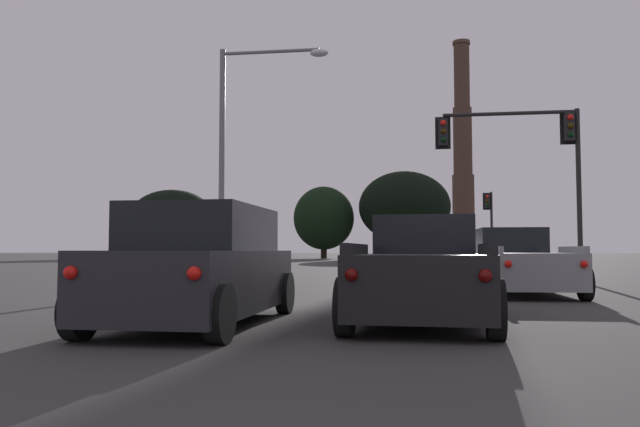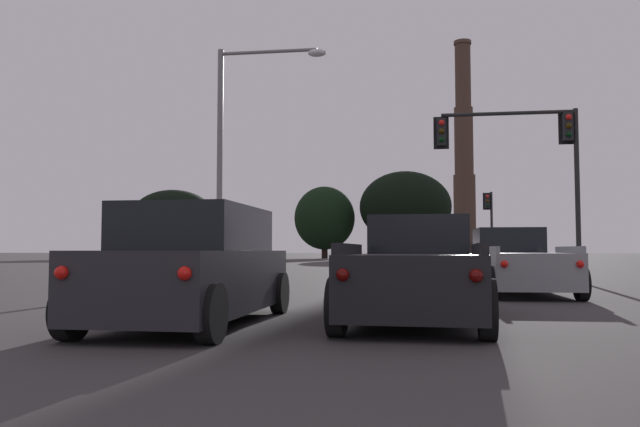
{
  "view_description": "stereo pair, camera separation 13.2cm",
  "coord_description": "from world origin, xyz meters",
  "px_view_note": "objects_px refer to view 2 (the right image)",
  "views": [
    {
      "loc": [
        0.02,
        -0.27,
        1.16
      ],
      "look_at": [
        -6.78,
        46.81,
        3.99
      ],
      "focal_mm": 35.0,
      "sensor_mm": 36.0,
      "label": 1
    },
    {
      "loc": [
        0.15,
        -0.25,
        1.16
      ],
      "look_at": [
        -6.78,
        46.81,
        3.99
      ],
      "focal_mm": 35.0,
      "sensor_mm": 36.0,
      "label": 2
    }
  ],
  "objects_px": {
    "street_lamp": "(238,136)",
    "smokestack": "(464,171)",
    "suv_left_lane_second": "(195,267)",
    "traffic_light_far_right": "(490,217)",
    "pickup_truck_right_lane_front": "(517,264)",
    "traffic_light_overhead_right": "(529,150)",
    "pickup_truck_center_lane_second": "(417,271)"
  },
  "relations": [
    {
      "from": "pickup_truck_center_lane_second",
      "to": "smokestack",
      "type": "bearing_deg",
      "value": 87.39
    },
    {
      "from": "pickup_truck_right_lane_front",
      "to": "traffic_light_overhead_right",
      "type": "xyz_separation_m",
      "value": [
        1.51,
        6.23,
        4.08
      ]
    },
    {
      "from": "pickup_truck_right_lane_front",
      "to": "street_lamp",
      "type": "distance_m",
      "value": 10.27
    },
    {
      "from": "suv_left_lane_second",
      "to": "pickup_truck_right_lane_front",
      "type": "bearing_deg",
      "value": 53.3
    },
    {
      "from": "pickup_truck_right_lane_front",
      "to": "street_lamp",
      "type": "height_order",
      "value": "street_lamp"
    },
    {
      "from": "smokestack",
      "to": "pickup_truck_right_lane_front",
      "type": "bearing_deg",
      "value": -94.03
    },
    {
      "from": "pickup_truck_center_lane_second",
      "to": "street_lamp",
      "type": "bearing_deg",
      "value": 123.82
    },
    {
      "from": "pickup_truck_right_lane_front",
      "to": "traffic_light_overhead_right",
      "type": "height_order",
      "value": "traffic_light_overhead_right"
    },
    {
      "from": "suv_left_lane_second",
      "to": "street_lamp",
      "type": "height_order",
      "value": "street_lamp"
    },
    {
      "from": "suv_left_lane_second",
      "to": "street_lamp",
      "type": "xyz_separation_m",
      "value": [
        -2.55,
        11.31,
        4.23
      ]
    },
    {
      "from": "traffic_light_overhead_right",
      "to": "smokestack",
      "type": "height_order",
      "value": "smokestack"
    },
    {
      "from": "pickup_truck_center_lane_second",
      "to": "smokestack",
      "type": "relative_size",
      "value": 0.13
    },
    {
      "from": "traffic_light_far_right",
      "to": "smokestack",
      "type": "distance_m",
      "value": 82.63
    },
    {
      "from": "traffic_light_far_right",
      "to": "pickup_truck_center_lane_second",
      "type": "bearing_deg",
      "value": -98.82
    },
    {
      "from": "pickup_truck_right_lane_front",
      "to": "smokestack",
      "type": "distance_m",
      "value": 111.8
    },
    {
      "from": "suv_left_lane_second",
      "to": "traffic_light_far_right",
      "type": "relative_size",
      "value": 0.91
    },
    {
      "from": "street_lamp",
      "to": "smokestack",
      "type": "height_order",
      "value": "smokestack"
    },
    {
      "from": "pickup_truck_right_lane_front",
      "to": "smokestack",
      "type": "xyz_separation_m",
      "value": [
        7.78,
        110.3,
        16.46
      ]
    },
    {
      "from": "suv_left_lane_second",
      "to": "traffic_light_overhead_right",
      "type": "bearing_deg",
      "value": 62.36
    },
    {
      "from": "pickup_truck_right_lane_front",
      "to": "street_lamp",
      "type": "bearing_deg",
      "value": 159.46
    },
    {
      "from": "pickup_truck_center_lane_second",
      "to": "street_lamp",
      "type": "distance_m",
      "value": 12.37
    },
    {
      "from": "street_lamp",
      "to": "smokestack",
      "type": "bearing_deg",
      "value": 81.22
    },
    {
      "from": "pickup_truck_right_lane_front",
      "to": "traffic_light_overhead_right",
      "type": "bearing_deg",
      "value": 75.5
    },
    {
      "from": "suv_left_lane_second",
      "to": "traffic_light_overhead_right",
      "type": "height_order",
      "value": "traffic_light_overhead_right"
    },
    {
      "from": "traffic_light_overhead_right",
      "to": "traffic_light_far_right",
      "type": "bearing_deg",
      "value": 86.76
    },
    {
      "from": "pickup_truck_center_lane_second",
      "to": "traffic_light_far_right",
      "type": "relative_size",
      "value": 1.03
    },
    {
      "from": "street_lamp",
      "to": "traffic_light_far_right",
      "type": "bearing_deg",
      "value": 65.88
    },
    {
      "from": "traffic_light_overhead_right",
      "to": "traffic_light_far_right",
      "type": "xyz_separation_m",
      "value": [
        1.29,
        22.74,
        -1.31
      ]
    },
    {
      "from": "pickup_truck_center_lane_second",
      "to": "smokestack",
      "type": "distance_m",
      "value": 118.7
    },
    {
      "from": "traffic_light_far_right",
      "to": "suv_left_lane_second",
      "type": "bearing_deg",
      "value": -103.65
    },
    {
      "from": "smokestack",
      "to": "traffic_light_far_right",
      "type": "bearing_deg",
      "value": -93.51
    },
    {
      "from": "suv_left_lane_second",
      "to": "smokestack",
      "type": "bearing_deg",
      "value": 83.85
    }
  ]
}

